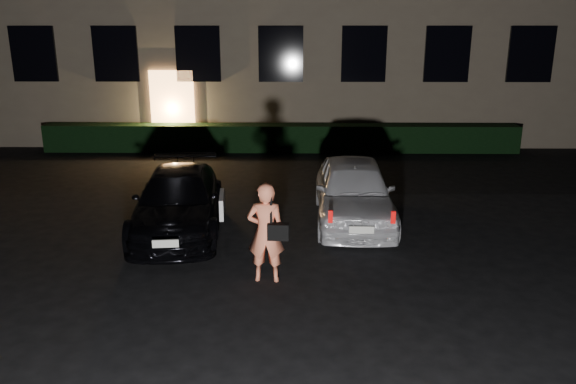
{
  "coord_description": "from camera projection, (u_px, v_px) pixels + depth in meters",
  "views": [
    {
      "loc": [
        0.47,
        -7.12,
        3.85
      ],
      "look_at": [
        0.34,
        2.0,
        1.15
      ],
      "focal_mm": 35.0,
      "sensor_mm": 36.0,
      "label": 1
    }
  ],
  "objects": [
    {
      "name": "ground",
      "position": [
        262.0,
        310.0,
        7.93
      ],
      "size": [
        80.0,
        80.0,
        0.0
      ],
      "primitive_type": "plane",
      "color": "black",
      "rests_on": "ground"
    },
    {
      "name": "sedan",
      "position": [
        178.0,
        201.0,
        10.93
      ],
      "size": [
        2.01,
        4.15,
        1.15
      ],
      "rotation": [
        0.0,
        0.0,
        0.1
      ],
      "color": "black",
      "rests_on": "ground"
    },
    {
      "name": "hedge",
      "position": [
        281.0,
        138.0,
        17.87
      ],
      "size": [
        15.0,
        0.7,
        0.85
      ],
      "primitive_type": "cube",
      "color": "black",
      "rests_on": "ground"
    },
    {
      "name": "man",
      "position": [
        266.0,
        232.0,
        8.63
      ],
      "size": [
        0.66,
        0.4,
        1.59
      ],
      "rotation": [
        0.0,
        0.0,
        3.1
      ],
      "color": "#FD815B",
      "rests_on": "ground"
    },
    {
      "name": "hatch",
      "position": [
        354.0,
        191.0,
        11.37
      ],
      "size": [
        1.61,
        3.82,
        1.29
      ],
      "rotation": [
        0.0,
        0.0,
        -0.02
      ],
      "color": "silver",
      "rests_on": "ground"
    }
  ]
}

